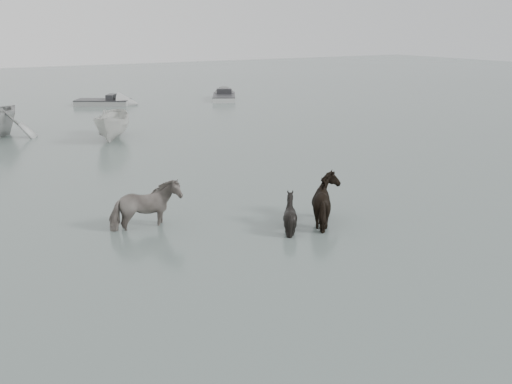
# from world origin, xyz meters

# --- Properties ---
(ground) EXTENTS (140.00, 140.00, 0.00)m
(ground) POSITION_xyz_m (0.00, 0.00, 0.00)
(ground) COLOR #4B5952
(ground) RESTS_ON ground
(pony_pinto) EXTENTS (1.96, 0.95, 1.63)m
(pony_pinto) POSITION_xyz_m (-2.99, 3.34, 0.82)
(pony_pinto) COLOR black
(pony_pinto) RESTS_ON ground
(pony_dark) EXTENTS (1.65, 1.85, 1.67)m
(pony_dark) POSITION_xyz_m (1.75, 1.20, 0.83)
(pony_dark) COLOR black
(pony_dark) RESTS_ON ground
(pony_black) EXTENTS (1.41, 1.32, 1.30)m
(pony_black) POSITION_xyz_m (0.44, 1.30, 0.65)
(pony_black) COLOR black
(pony_black) RESTS_ON ground
(boat_small) EXTENTS (3.06, 4.12, 1.50)m
(boat_small) POSITION_xyz_m (0.04, 16.44, 0.75)
(boat_small) COLOR beige
(boat_small) RESTS_ON ground
(skiff_port) EXTENTS (3.90, 5.45, 0.75)m
(skiff_port) POSITION_xyz_m (11.70, 27.19, 0.38)
(skiff_port) COLOR #AEB1AE
(skiff_port) RESTS_ON ground
(skiff_mid) EXTENTS (5.18, 4.07, 0.75)m
(skiff_mid) POSITION_xyz_m (3.03, 28.89, 0.38)
(skiff_mid) COLOR gray
(skiff_mid) RESTS_ON ground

